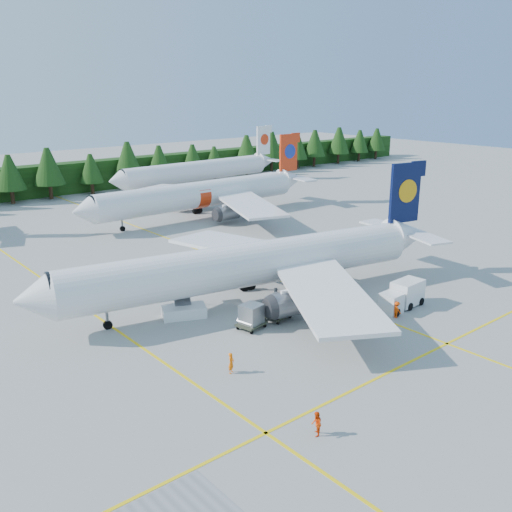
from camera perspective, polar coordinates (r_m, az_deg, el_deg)
ground at (r=49.46m, az=8.86°, el=-8.27°), size 320.00×320.00×0.00m
taxi_stripe_a at (r=57.06m, az=-16.37°, el=-5.30°), size 0.25×120.00×0.01m
taxi_stripe_b at (r=66.79m, az=-0.54°, el=-1.37°), size 0.25×120.00×0.01m
taxi_stripe_cross at (r=46.17m, az=14.52°, el=-10.53°), size 80.00×0.25×0.01m
treeline_hedge at (r=117.68m, az=-22.59°, el=6.76°), size 220.00×4.00×6.00m
airliner_navy at (r=55.49m, az=-1.59°, el=-1.07°), size 42.90×34.97×12.59m
airliner_red at (r=92.39m, az=-6.11°, el=6.01°), size 42.76×35.22×12.44m
airliner_far_right at (r=119.61m, az=-6.36°, el=8.43°), size 41.12×5.93×11.95m
airstairs at (r=53.86m, az=-7.28°, el=-5.16°), size 4.80×6.13×3.61m
service_truck at (r=56.88m, az=14.36°, el=-3.86°), size 5.34×2.20×2.53m
uld_pair at (r=51.52m, az=0.87°, el=-5.48°), size 5.94×2.44×1.89m
crew_a at (r=43.35m, az=-2.50°, el=-10.64°), size 0.71×0.63×1.63m
crew_b at (r=36.60m, az=6.06°, el=-16.36°), size 0.98×0.98×1.60m
crew_c at (r=54.57m, az=13.88°, el=-5.23°), size 0.54×0.72×1.59m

